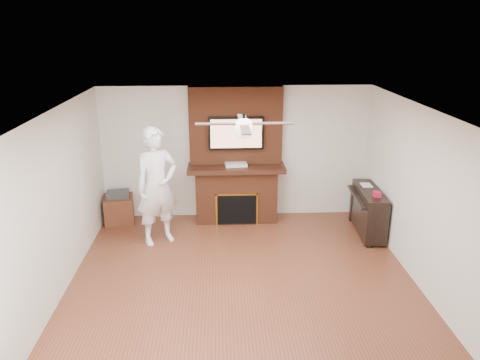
{
  "coord_description": "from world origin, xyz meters",
  "views": [
    {
      "loc": [
        -0.32,
        -5.74,
        3.58
      ],
      "look_at": [
        -0.01,
        0.9,
        1.33
      ],
      "focal_mm": 35.0,
      "sensor_mm": 36.0,
      "label": 1
    }
  ],
  "objects_px": {
    "person": "(157,186)",
    "side_table": "(119,208)",
    "fireplace": "(236,169)",
    "piano": "(368,210)"
  },
  "relations": [
    {
      "from": "person",
      "to": "side_table",
      "type": "relative_size",
      "value": 3.31
    },
    {
      "from": "side_table",
      "to": "piano",
      "type": "xyz_separation_m",
      "value": [
        4.5,
        -0.7,
        0.16
      ]
    },
    {
      "from": "fireplace",
      "to": "side_table",
      "type": "xyz_separation_m",
      "value": [
        -2.2,
        -0.07,
        -0.72
      ]
    },
    {
      "from": "fireplace",
      "to": "piano",
      "type": "distance_m",
      "value": 2.49
    },
    {
      "from": "person",
      "to": "fireplace",
      "type": "bearing_deg",
      "value": 3.94
    },
    {
      "from": "fireplace",
      "to": "person",
      "type": "bearing_deg",
      "value": -145.47
    },
    {
      "from": "fireplace",
      "to": "piano",
      "type": "bearing_deg",
      "value": -18.45
    },
    {
      "from": "fireplace",
      "to": "person",
      "type": "height_order",
      "value": "fireplace"
    },
    {
      "from": "fireplace",
      "to": "person",
      "type": "relative_size",
      "value": 1.25
    },
    {
      "from": "fireplace",
      "to": "side_table",
      "type": "bearing_deg",
      "value": -178.25
    }
  ]
}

